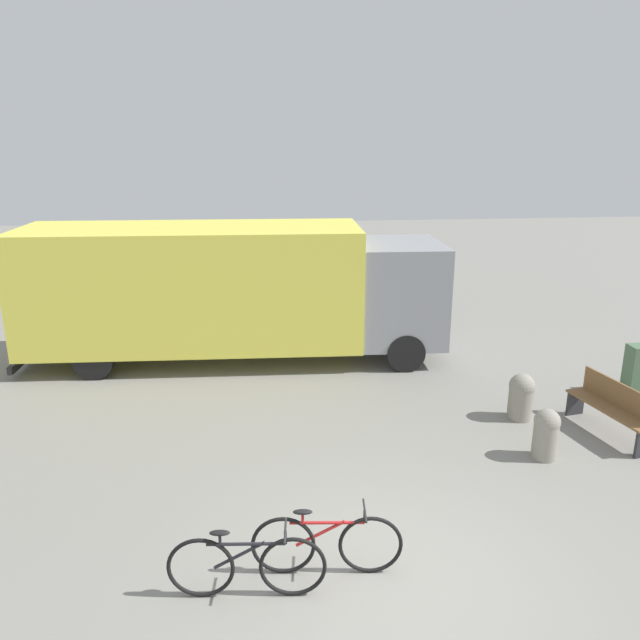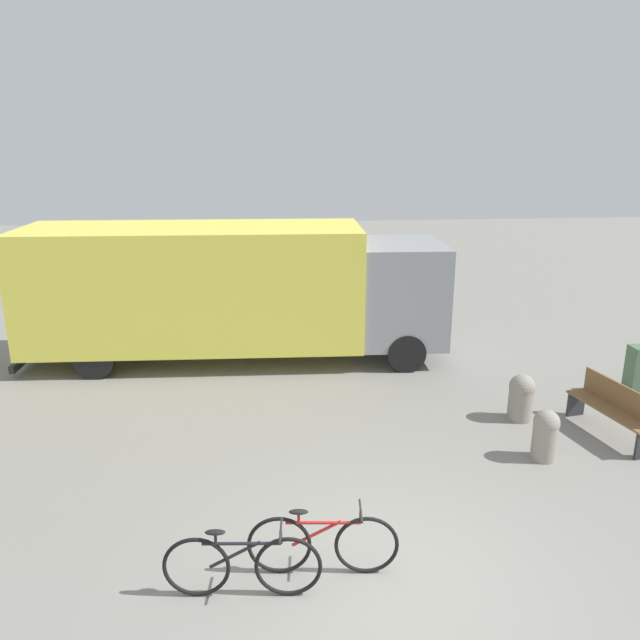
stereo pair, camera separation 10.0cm
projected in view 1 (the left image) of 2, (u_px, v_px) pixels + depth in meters
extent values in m
plane|color=gray|center=(388.00, 579.00, 7.03)|extent=(60.00, 60.00, 0.00)
cube|color=#EAE04C|center=(193.00, 286.00, 13.44)|extent=(7.23, 2.63, 2.54)
cube|color=gray|center=(398.00, 291.00, 13.79)|extent=(1.91, 2.32, 2.16)
cube|color=black|center=(30.00, 353.00, 13.62)|extent=(0.19, 2.22, 0.16)
cylinder|color=black|center=(389.00, 324.00, 15.06)|extent=(0.82, 0.31, 0.81)
cylinder|color=black|center=(405.00, 352.00, 13.13)|extent=(0.82, 0.31, 0.81)
cylinder|color=black|center=(118.00, 330.00, 14.64)|extent=(0.82, 0.31, 0.81)
cylinder|color=black|center=(94.00, 360.00, 12.71)|extent=(0.82, 0.31, 0.81)
cube|color=brown|center=(609.00, 408.00, 10.30)|extent=(0.71, 1.75, 0.04)
cube|color=brown|center=(620.00, 396.00, 10.30)|extent=(0.35, 1.68, 0.44)
cube|color=#2D2D33|center=(575.00, 403.00, 11.11)|extent=(0.34, 0.11, 0.45)
torus|color=black|center=(201.00, 568.00, 6.67)|extent=(0.73, 0.11, 0.73)
torus|color=black|center=(293.00, 567.00, 6.68)|extent=(0.73, 0.11, 0.73)
cylinder|color=black|center=(246.00, 544.00, 6.59)|extent=(0.84, 0.11, 0.04)
cylinder|color=black|center=(239.00, 555.00, 6.63)|extent=(0.56, 0.09, 0.34)
cylinder|color=black|center=(220.00, 539.00, 6.57)|extent=(0.03, 0.03, 0.12)
ellipsoid|color=black|center=(220.00, 533.00, 6.55)|extent=(0.23, 0.11, 0.05)
cylinder|color=black|center=(285.00, 537.00, 6.58)|extent=(0.03, 0.03, 0.15)
cylinder|color=black|center=(285.00, 531.00, 6.56)|extent=(0.06, 0.44, 0.02)
torus|color=black|center=(283.00, 545.00, 7.03)|extent=(0.73, 0.12, 0.73)
torus|color=black|center=(371.00, 545.00, 7.04)|extent=(0.73, 0.12, 0.73)
cylinder|color=red|center=(327.00, 523.00, 6.95)|extent=(0.84, 0.12, 0.04)
cylinder|color=red|center=(320.00, 533.00, 6.99)|extent=(0.56, 0.09, 0.34)
cylinder|color=red|center=(303.00, 518.00, 6.93)|extent=(0.03, 0.03, 0.12)
ellipsoid|color=black|center=(303.00, 512.00, 6.91)|extent=(0.23, 0.11, 0.05)
cylinder|color=black|center=(365.00, 517.00, 6.93)|extent=(0.03, 0.03, 0.15)
cylinder|color=black|center=(365.00, 510.00, 6.91)|extent=(0.07, 0.44, 0.02)
cylinder|color=gray|center=(545.00, 440.00, 9.59)|extent=(0.38, 0.38, 0.62)
sphere|color=gray|center=(547.00, 422.00, 9.50)|extent=(0.40, 0.40, 0.40)
cylinder|color=gray|center=(520.00, 402.00, 10.93)|extent=(0.43, 0.43, 0.61)
sphere|color=gray|center=(522.00, 386.00, 10.84)|extent=(0.45, 0.45, 0.45)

